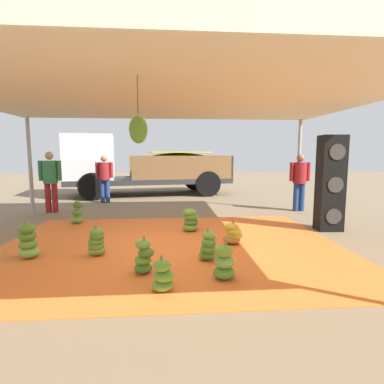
# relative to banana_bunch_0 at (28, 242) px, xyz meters

# --- Properties ---
(ground_plane) EXTENTS (40.00, 40.00, 0.00)m
(ground_plane) POSITION_rel_banana_bunch_0_xyz_m (2.28, 3.46, -0.27)
(ground_plane) COLOR #7F6B51
(tarp_orange) EXTENTS (6.13, 4.80, 0.01)m
(tarp_orange) POSITION_rel_banana_bunch_0_xyz_m (2.28, 0.46, -0.27)
(tarp_orange) COLOR orange
(tarp_orange) RESTS_ON ground
(tent_canopy) EXTENTS (8.00, 7.00, 2.72)m
(tent_canopy) POSITION_rel_banana_bunch_0_xyz_m (2.28, 0.36, 2.37)
(tent_canopy) COLOR #9EA0A5
(tent_canopy) RESTS_ON ground
(banana_bunch_0) EXTENTS (0.44, 0.44, 0.60)m
(banana_bunch_0) POSITION_rel_banana_bunch_0_xyz_m (0.00, 0.00, 0.00)
(banana_bunch_0) COLOR #75A83D
(banana_bunch_0) RESTS_ON tarp_orange
(banana_bunch_1) EXTENTS (0.37, 0.38, 0.50)m
(banana_bunch_1) POSITION_rel_banana_bunch_0_xyz_m (1.06, 0.03, -0.05)
(banana_bunch_1) COLOR #6B9E38
(banana_bunch_1) RESTS_ON tarp_orange
(banana_bunch_2) EXTENTS (0.39, 0.39, 0.56)m
(banana_bunch_2) POSITION_rel_banana_bunch_0_xyz_m (0.05, 2.45, -0.02)
(banana_bunch_2) COLOR #6B9E38
(banana_bunch_2) RESTS_ON tarp_orange
(banana_bunch_3) EXTENTS (0.34, 0.36, 0.50)m
(banana_bunch_3) POSITION_rel_banana_bunch_0_xyz_m (2.86, -0.34, -0.05)
(banana_bunch_3) COLOR #518428
(banana_bunch_3) RESTS_ON tarp_orange
(banana_bunch_4) EXTENTS (0.35, 0.35, 0.52)m
(banana_bunch_4) POSITION_rel_banana_bunch_0_xyz_m (1.89, -0.78, -0.04)
(banana_bunch_4) COLOR #477523
(banana_bunch_4) RESTS_ON tarp_orange
(banana_bunch_5) EXTENTS (0.41, 0.38, 0.43)m
(banana_bunch_5) POSITION_rel_banana_bunch_0_xyz_m (3.43, 0.50, -0.08)
(banana_bunch_5) COLOR #996628
(banana_bunch_5) RESTS_ON tarp_orange
(banana_bunch_6) EXTENTS (0.37, 0.39, 0.45)m
(banana_bunch_6) POSITION_rel_banana_bunch_0_xyz_m (2.17, -1.39, -0.08)
(banana_bunch_6) COLOR #60932D
(banana_bunch_6) RESTS_ON tarp_orange
(banana_bunch_7) EXTENTS (0.41, 0.41, 0.49)m
(banana_bunch_7) POSITION_rel_banana_bunch_0_xyz_m (2.97, -1.07, -0.05)
(banana_bunch_7) COLOR #518428
(banana_bunch_7) RESTS_ON tarp_orange
(banana_bunch_8) EXTENTS (0.45, 0.45, 0.53)m
(banana_bunch_8) POSITION_rel_banana_bunch_0_xyz_m (2.72, 1.50, -0.03)
(banana_bunch_8) COLOR #60932D
(banana_bunch_8) RESTS_ON tarp_orange
(cargo_truck_main) EXTENTS (6.70, 3.28, 2.40)m
(cargo_truck_main) POSITION_rel_banana_bunch_0_xyz_m (1.21, 7.67, 0.92)
(cargo_truck_main) COLOR #2D2D2D
(cargo_truck_main) RESTS_ON ground
(worker_0) EXTENTS (0.59, 0.36, 1.62)m
(worker_0) POSITION_rel_banana_bunch_0_xyz_m (0.07, 5.69, 0.68)
(worker_0) COLOR navy
(worker_0) RESTS_ON ground
(worker_1) EXTENTS (0.61, 0.37, 1.67)m
(worker_1) POSITION_rel_banana_bunch_0_xyz_m (6.07, 3.64, 0.70)
(worker_1) COLOR navy
(worker_1) RESTS_ON ground
(worker_2) EXTENTS (0.63, 0.39, 1.73)m
(worker_2) POSITION_rel_banana_bunch_0_xyz_m (-1.08, 3.97, 0.74)
(worker_2) COLOR maroon
(worker_2) RESTS_ON ground
(speaker_stack) EXTENTS (0.54, 0.44, 2.06)m
(speaker_stack) POSITION_rel_banana_bunch_0_xyz_m (5.75, 1.37, 0.76)
(speaker_stack) COLOR black
(speaker_stack) RESTS_ON ground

